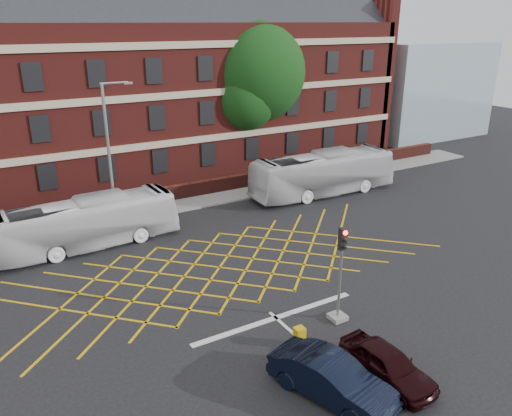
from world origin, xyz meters
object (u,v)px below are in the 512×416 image
bus_right (323,174)px  traffic_light_near (340,283)px  bus_left (86,223)px  utility_cabinet (299,337)px  car_maroon (387,364)px  car_navy (331,379)px  deciduous_tree (255,80)px  street_lamp (113,182)px

bus_right → traffic_light_near: traffic_light_near is taller
bus_left → utility_cabinet: (5.01, -13.75, -1.01)m
bus_left → utility_cabinet: bearing=-162.5°
bus_left → car_maroon: 18.18m
car_navy → bus_left: bearing=85.9°
utility_cabinet → bus_left: bearing=110.0°
deciduous_tree → traffic_light_near: deciduous_tree is taller
car_navy → traffic_light_near: size_ratio=1.06×
street_lamp → utility_cabinet: (2.86, -15.52, -2.63)m
car_maroon → utility_cabinet: car_maroon is taller
bus_right → traffic_light_near: (-9.66, -13.68, 0.18)m
deciduous_tree → street_lamp: size_ratio=1.38×
utility_cabinet → street_lamp: bearing=100.4°
car_navy → car_maroon: 2.28m
car_navy → bus_right: bearing=34.6°
deciduous_tree → traffic_light_near: (-9.02, -22.61, -5.76)m
deciduous_tree → car_maroon: bearing=-110.6°
bus_right → utility_cabinet: bearing=141.7°
bus_left → bus_right: size_ratio=0.91×
car_navy → deciduous_tree: bearing=46.2°
traffic_light_near → deciduous_tree: bearing=68.3°
bus_right → car_navy: 21.59m
car_navy → utility_cabinet: size_ratio=5.36×
traffic_light_near → bus_left: bearing=120.1°
car_maroon → car_navy: bearing=167.6°
deciduous_tree → utility_cabinet: deciduous_tree is taller
car_navy → car_maroon: size_ratio=1.18×
deciduous_tree → utility_cabinet: (-11.56, -23.35, -7.10)m
bus_right → car_maroon: (-10.64, -17.60, -0.93)m
bus_right → street_lamp: bearing=87.8°
traffic_light_near → utility_cabinet: size_ratio=5.07×
street_lamp → utility_cabinet: size_ratio=10.54×
street_lamp → utility_cabinet: bearing=-79.6°
car_maroon → traffic_light_near: (0.98, 3.93, 1.11)m
bus_right → traffic_light_near: 16.75m
bus_right → car_navy: size_ratio=2.52×
traffic_light_near → utility_cabinet: traffic_light_near is taller
bus_left → bus_right: bearing=-90.3°
bus_left → traffic_light_near: size_ratio=2.41×
bus_right → deciduous_tree: 10.75m
bus_right → deciduous_tree: bearing=6.1°
bus_left → traffic_light_near: traffic_light_near is taller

